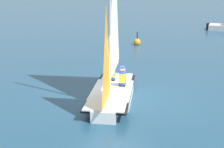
{
  "coord_description": "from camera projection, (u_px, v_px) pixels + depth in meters",
  "views": [
    {
      "loc": [
        9.32,
        5.7,
        4.33
      ],
      "look_at": [
        0.0,
        0.0,
        1.0
      ],
      "focal_mm": 50.0,
      "sensor_mm": 36.0,
      "label": 1
    }
  ],
  "objects": [
    {
      "name": "buoy_marker",
      "position": [
        137.0,
        42.0,
        21.47
      ],
      "size": [
        0.49,
        0.49,
        0.95
      ],
      "color": "orange",
      "rests_on": "ground_plane"
    },
    {
      "name": "ground_plane",
      "position": [
        112.0,
        99.0,
        11.71
      ],
      "size": [
        260.0,
        260.0,
        0.0
      ],
      "primitive_type": "plane",
      "color": "navy"
    },
    {
      "name": "sailor_crew",
      "position": [
        112.0,
        75.0,
        12.61
      ],
      "size": [
        0.42,
        0.4,
        1.16
      ],
      "rotation": [
        0.0,
        0.0,
        0.41
      ],
      "color": "black",
      "rests_on": "ground_plane"
    },
    {
      "name": "sailboat_main",
      "position": [
        112.0,
        76.0,
        11.52
      ],
      "size": [
        4.39,
        3.0,
        5.95
      ],
      "rotation": [
        0.0,
        0.0,
        0.41
      ],
      "color": "white",
      "rests_on": "ground_plane"
    },
    {
      "name": "sailor_helm",
      "position": [
        122.0,
        80.0,
        11.94
      ],
      "size": [
        0.42,
        0.4,
        1.16
      ],
      "rotation": [
        0.0,
        0.0,
        0.41
      ],
      "color": "black",
      "rests_on": "ground_plane"
    }
  ]
}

